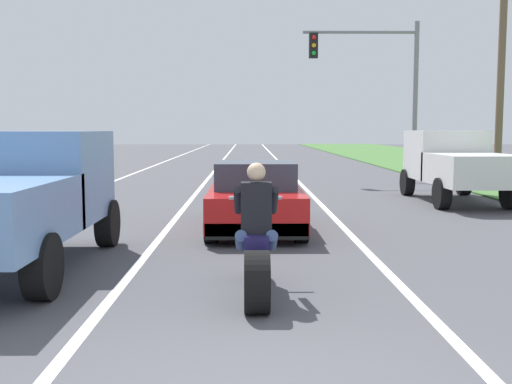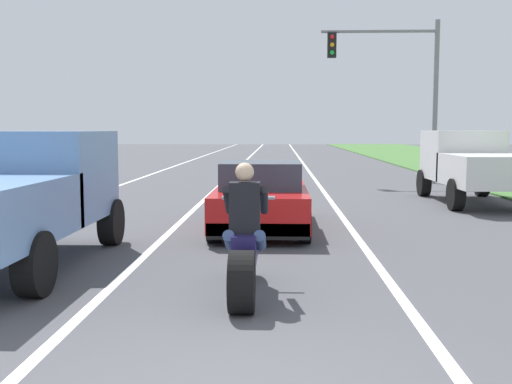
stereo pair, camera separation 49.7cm
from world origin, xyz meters
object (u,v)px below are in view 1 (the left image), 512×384
object	(u,v)px
motorcycle_with_rider	(256,249)
pickup_truck_left_lane_light_blue	(17,193)
sports_car_red	(255,198)
traffic_light_mast_near	(381,76)
pickup_truck_right_shoulder_white	(455,162)

from	to	relation	value
motorcycle_with_rider	pickup_truck_left_lane_light_blue	distance (m)	3.77
motorcycle_with_rider	sports_car_red	world-z (taller)	motorcycle_with_rider
motorcycle_with_rider	sports_car_red	bearing A→B (deg)	89.43
pickup_truck_left_lane_light_blue	traffic_light_mast_near	world-z (taller)	traffic_light_mast_near
sports_car_red	pickup_truck_right_shoulder_white	xyz separation A→B (m)	(5.61, 4.59, 0.48)
motorcycle_with_rider	sports_car_red	distance (m)	5.12
pickup_truck_left_lane_light_blue	pickup_truck_right_shoulder_white	xyz separation A→B (m)	(9.06, 8.13, 0.00)
pickup_truck_left_lane_light_blue	traffic_light_mast_near	size ratio (longest dim) A/B	0.80
sports_car_red	pickup_truck_right_shoulder_white	world-z (taller)	pickup_truck_right_shoulder_white
pickup_truck_right_shoulder_white	pickup_truck_left_lane_light_blue	bearing A→B (deg)	-138.07
pickup_truck_left_lane_light_blue	traffic_light_mast_near	bearing A→B (deg)	59.97
sports_car_red	traffic_light_mast_near	xyz separation A→B (m)	(4.82, 10.75, 3.35)
sports_car_red	pickup_truck_right_shoulder_white	size ratio (longest dim) A/B	0.90
pickup_truck_left_lane_light_blue	pickup_truck_right_shoulder_white	bearing A→B (deg)	41.93
sports_car_red	pickup_truck_right_shoulder_white	bearing A→B (deg)	39.27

